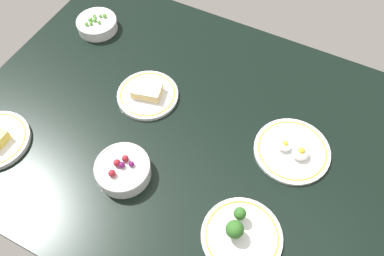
{
  "coord_description": "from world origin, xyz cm",
  "views": [
    {
      "loc": [
        -29.42,
        57.6,
        104.7
      ],
      "look_at": [
        0.0,
        0.0,
        6.0
      ],
      "focal_mm": 36.52,
      "sensor_mm": 36.0,
      "label": 1
    }
  ],
  "objects_px": {
    "plate_broccoli": "(241,234)",
    "bowl_peas": "(97,24)",
    "plate_sandwich": "(148,94)",
    "plate_eggs": "(292,150)",
    "bowl_berries": "(123,170)"
  },
  "relations": [
    {
      "from": "plate_broccoli",
      "to": "bowl_peas",
      "type": "bearing_deg",
      "value": -31.62
    },
    {
      "from": "plate_sandwich",
      "to": "plate_eggs",
      "type": "xyz_separation_m",
      "value": [
        -0.49,
        -0.01,
        -0.0
      ]
    },
    {
      "from": "bowl_berries",
      "to": "plate_eggs",
      "type": "xyz_separation_m",
      "value": [
        -0.4,
        -0.29,
        -0.02
      ]
    },
    {
      "from": "plate_sandwich",
      "to": "plate_eggs",
      "type": "relative_size",
      "value": 0.88
    },
    {
      "from": "plate_broccoli",
      "to": "plate_eggs",
      "type": "relative_size",
      "value": 0.95
    },
    {
      "from": "bowl_peas",
      "to": "bowl_berries",
      "type": "height_order",
      "value": "bowl_berries"
    },
    {
      "from": "plate_sandwich",
      "to": "bowl_berries",
      "type": "height_order",
      "value": "bowl_berries"
    },
    {
      "from": "bowl_peas",
      "to": "plate_broccoli",
      "type": "bearing_deg",
      "value": 148.38
    },
    {
      "from": "plate_broccoli",
      "to": "plate_sandwich",
      "type": "height_order",
      "value": "plate_broccoli"
    },
    {
      "from": "plate_eggs",
      "to": "bowl_peas",
      "type": "bearing_deg",
      "value": -12.16
    },
    {
      "from": "plate_broccoli",
      "to": "bowl_berries",
      "type": "bearing_deg",
      "value": -2.3
    },
    {
      "from": "bowl_berries",
      "to": "plate_eggs",
      "type": "relative_size",
      "value": 0.7
    },
    {
      "from": "plate_broccoli",
      "to": "plate_eggs",
      "type": "xyz_separation_m",
      "value": [
        -0.04,
        -0.3,
        -0.0
      ]
    },
    {
      "from": "plate_broccoli",
      "to": "plate_eggs",
      "type": "distance_m",
      "value": 0.3
    },
    {
      "from": "bowl_berries",
      "to": "plate_eggs",
      "type": "bearing_deg",
      "value": -144.54
    }
  ]
}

